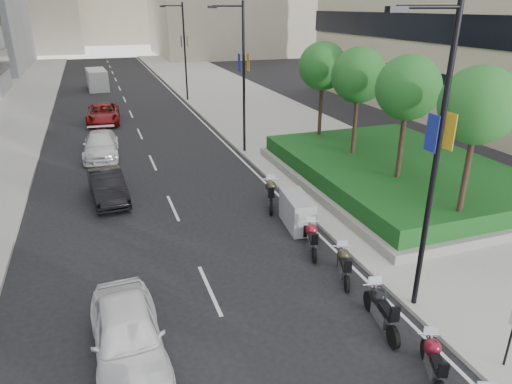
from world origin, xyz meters
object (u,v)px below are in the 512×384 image
lamp_post_0 (433,152)px  motorcycle_2 (381,309)px  motorcycle_3 (344,265)px  motorcycle_4 (312,239)px  lamp_post_2 (183,47)px  car_c (101,145)px  delivery_van (97,80)px  motorcycle_5 (297,212)px  lamp_post_1 (241,72)px  car_a (128,334)px  car_d (103,114)px  motorcycle_1 (433,361)px  car_b (108,186)px  motorcycle_6 (271,194)px

lamp_post_0 → motorcycle_2: bearing=-161.7°
motorcycle_3 → motorcycle_4: size_ratio=0.97×
lamp_post_2 → car_c: bearing=-118.3°
lamp_post_0 → delivery_van: 45.76m
car_c → motorcycle_5: bearing=-56.7°
lamp_post_1 → lamp_post_2: (0.00, 18.00, 0.00)m
car_a → delivery_van: bearing=87.7°
car_d → delivery_van: bearing=93.5°
motorcycle_1 → car_a: bearing=90.2°
lamp_post_1 → car_a: (-8.40, -16.36, -4.30)m
car_c → delivery_van: bearing=92.4°
car_c → car_d: car_d is taller
motorcycle_3 → motorcycle_4: bearing=26.2°
car_a → delivery_van: (0.48, 44.24, 0.24)m
lamp_post_2 → delivery_van: (-7.92, 9.88, -4.06)m
lamp_post_1 → motorcycle_3: lamp_post_1 is taller
motorcycle_4 → car_b: car_b is taller
motorcycle_4 → motorcycle_1: bearing=-160.9°
motorcycle_3 → car_a: (-7.26, -1.49, 0.22)m
car_b → motorcycle_1: bearing=-69.1°
lamp_post_0 → lamp_post_2: (0.00, 35.00, 0.00)m
motorcycle_4 → car_c: size_ratio=0.41×
lamp_post_2 → motorcycle_2: bearing=-92.3°
motorcycle_5 → car_b: 9.32m
car_b → delivery_van: size_ratio=0.81×
lamp_post_2 → car_d: 11.19m
motorcycle_4 → car_d: (-6.61, 24.28, 0.18)m
lamp_post_2 → car_a: lamp_post_2 is taller
motorcycle_3 → car_b: bearing=56.5°
car_b → car_c: (-0.05, 7.30, 0.02)m
motorcycle_6 → car_d: 20.89m
lamp_post_1 → motorcycle_6: size_ratio=3.97×
motorcycle_1 → car_d: car_d is taller
motorcycle_3 → lamp_post_2: bearing=18.3°
motorcycle_2 → car_a: size_ratio=0.51×
lamp_post_2 → motorcycle_2: 35.77m
motorcycle_5 → car_a: (-7.39, -5.67, 0.07)m
motorcycle_6 → car_b: bearing=85.0°
lamp_post_0 → motorcycle_3: size_ratio=4.57×
lamp_post_0 → car_d: 29.85m
lamp_post_0 → car_d: (-7.96, 28.44, -4.33)m
lamp_post_0 → motorcycle_5: size_ratio=3.72×
lamp_post_0 → motorcycle_5: (-1.01, 6.31, -4.37)m
lamp_post_0 → car_b: bearing=125.0°
lamp_post_1 → car_b: size_ratio=2.10×
motorcycle_1 → lamp_post_1: bearing=21.0°
motorcycle_3 → car_a: car_a is taller
lamp_post_1 → motorcycle_6: (-1.28, -8.35, -4.44)m
motorcycle_2 → motorcycle_3: size_ratio=1.16×
motorcycle_2 → car_b: 14.29m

